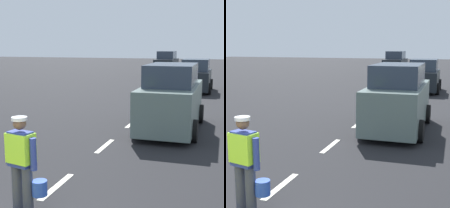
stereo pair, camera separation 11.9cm
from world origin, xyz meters
The scene contains 6 objects.
ground_plane centered at (0.00, 21.00, 0.00)m, with size 96.00×96.00×0.00m, color black.
lane_center_line centered at (0.00, 25.20, 0.00)m, with size 0.14×46.40×0.01m.
road_worker centered at (-0.05, 1.58, 0.93)m, with size 0.77×0.37×1.67m.
car_outgoing_far centered at (1.47, 18.56, 0.92)m, with size 1.98×3.93×1.99m.
car_outgoing_ahead centered at (1.49, 8.26, 1.04)m, with size 1.97×4.39×2.23m.
car_oncoming_third centered at (-1.93, 28.54, 1.06)m, with size 1.91×4.31×2.27m.
Camera 2 is at (3.24, -3.30, 2.85)m, focal length 55.91 mm.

